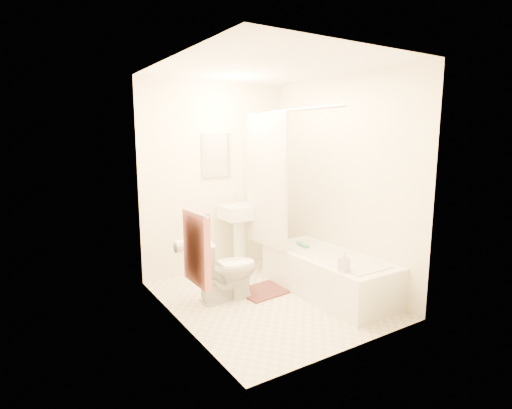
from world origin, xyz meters
TOP-DOWN VIEW (x-y plane):
  - floor at (0.00, 0.00)m, footprint 2.40×2.40m
  - ceiling at (0.00, 0.00)m, footprint 2.40×2.40m
  - wall_back at (0.00, 1.20)m, footprint 2.00×0.02m
  - wall_left at (-1.00, 0.00)m, footprint 0.02×2.40m
  - wall_right at (1.00, 0.00)m, footprint 0.02×2.40m
  - mirror at (0.00, 1.18)m, footprint 0.40×0.03m
  - curtain_rod at (0.30, 0.10)m, footprint 0.03×1.70m
  - shower_curtain at (0.30, 0.50)m, footprint 0.04×0.80m
  - towel_bar at (-0.96, -0.25)m, footprint 0.02×0.60m
  - towel at (-0.93, -0.25)m, footprint 0.06×0.45m
  - toilet_paper at (-0.93, 0.12)m, footprint 0.11×0.12m
  - toilet at (-0.37, 0.26)m, footprint 0.72×0.44m
  - sink at (0.20, 0.95)m, footprint 0.49×0.40m
  - bathtub at (0.66, -0.20)m, footprint 0.69×1.58m
  - bath_mat at (0.08, 0.20)m, footprint 0.62×0.49m
  - soap_bottle at (0.41, -0.70)m, footprint 0.11×0.11m
  - scrub_brush at (0.62, 0.19)m, footprint 0.10×0.22m

SIDE VIEW (x-z plane):
  - floor at x=0.00m, z-range 0.00..0.00m
  - bath_mat at x=0.08m, z-range 0.00..0.02m
  - bathtub at x=0.66m, z-range 0.00..0.44m
  - toilet at x=-0.37m, z-range 0.00..0.67m
  - scrub_brush at x=0.62m, z-range 0.44..0.49m
  - sink at x=0.20m, z-range 0.00..0.96m
  - soap_bottle at x=0.41m, z-range 0.44..0.64m
  - toilet_paper at x=-0.93m, z-range 0.64..0.76m
  - towel at x=-0.93m, z-range 0.45..1.11m
  - towel_bar at x=-0.96m, z-range 1.09..1.11m
  - wall_back at x=0.00m, z-range 0.00..2.40m
  - wall_left at x=-1.00m, z-range 0.00..2.40m
  - wall_right at x=1.00m, z-range 0.00..2.40m
  - shower_curtain at x=0.30m, z-range 0.44..2.00m
  - mirror at x=0.00m, z-range 1.23..1.77m
  - curtain_rod at x=0.30m, z-range 1.98..2.02m
  - ceiling at x=0.00m, z-range 2.40..2.40m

